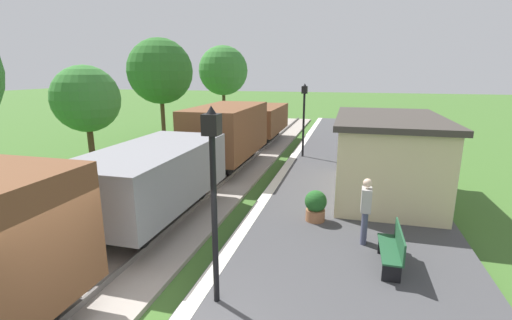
{
  "coord_description": "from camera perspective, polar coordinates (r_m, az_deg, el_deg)",
  "views": [
    {
      "loc": [
        3.08,
        -4.21,
        4.49
      ],
      "look_at": [
        0.1,
        7.1,
        1.6
      ],
      "focal_mm": 25.03,
      "sensor_mm": 36.0,
      "label": 1
    }
  ],
  "objects": [
    {
      "name": "bench_near_hut",
      "position": [
        8.63,
        21.08,
        -13.0
      ],
      "size": [
        0.42,
        1.5,
        0.91
      ],
      "color": "#1E4C2D",
      "rests_on": "platform_slab"
    },
    {
      "name": "freight_train",
      "position": [
        13.35,
        -9.88,
        0.97
      ],
      "size": [
        2.5,
        26.0,
        2.72
      ],
      "color": "brown",
      "rests_on": "rail_near"
    },
    {
      "name": "bench_down_platform",
      "position": [
        17.7,
        17.97,
        0.9
      ],
      "size": [
        0.42,
        1.5,
        0.91
      ],
      "color": "#1E4C2D",
      "rests_on": "platform_slab"
    },
    {
      "name": "tree_field_distant",
      "position": [
        31.46,
        -5.26,
        14.03
      ],
      "size": [
        4.16,
        4.16,
        6.69
      ],
      "color": "#4C3823",
      "rests_on": "ground"
    },
    {
      "name": "lamp_post_near",
      "position": [
        6.25,
        -6.89,
        -1.9
      ],
      "size": [
        0.28,
        0.28,
        3.7
      ],
      "color": "black",
      "rests_on": "platform_slab"
    },
    {
      "name": "potted_planter",
      "position": [
        10.6,
        9.5,
        -7.14
      ],
      "size": [
        0.64,
        0.64,
        0.92
      ],
      "color": "#9E6642",
      "rests_on": "platform_slab"
    },
    {
      "name": "lamp_post_far",
      "position": [
        18.21,
        7.69,
        8.44
      ],
      "size": [
        0.28,
        0.28,
        3.7
      ],
      "color": "black",
      "rests_on": "platform_slab"
    },
    {
      "name": "tree_trackside_far",
      "position": [
        18.21,
        -25.5,
        8.78
      ],
      "size": [
        3.03,
        3.03,
        4.82
      ],
      "color": "#4C3823",
      "rests_on": "ground"
    },
    {
      "name": "tree_field_left",
      "position": [
        25.26,
        -15.07,
        13.52
      ],
      "size": [
        4.32,
        4.32,
        6.7
      ],
      "color": "#4C3823",
      "rests_on": "ground"
    },
    {
      "name": "person_waiting",
      "position": [
        9.38,
        17.11,
        -7.41
      ],
      "size": [
        0.24,
        0.38,
        1.71
      ],
      "rotation": [
        0.0,
        0.0,
        3.13
      ],
      "color": "#474C66",
      "rests_on": "platform_slab"
    },
    {
      "name": "station_hut",
      "position": [
        13.32,
        20.08,
        0.72
      ],
      "size": [
        3.5,
        5.8,
        2.78
      ],
      "color": "beige",
      "rests_on": "platform_slab"
    }
  ]
}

